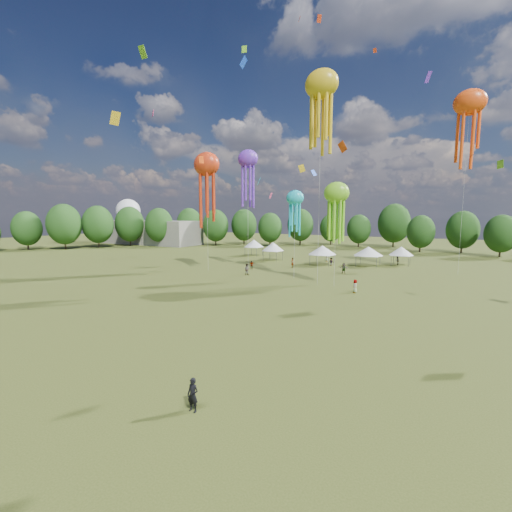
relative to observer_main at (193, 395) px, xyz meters
The scene contains 10 objects.
ground 9.10m from the observer_main, behind, with size 300.00×300.00×0.00m, color #384416.
observer_main is the anchor object (origin of this frame).
spectator_near 40.42m from the observer_main, 116.82° to the left, with size 0.92×0.71×1.89m, color gray.
spectators_far 49.89m from the observer_main, 98.10° to the left, with size 23.81×30.34×1.92m.
festival_tents 58.14m from the observer_main, 102.26° to the left, with size 38.15×12.12×4.07m.
show_kites 46.25m from the observer_main, 101.94° to the left, with size 44.43×22.92×30.00m.
small_kites 55.37m from the observer_main, 103.02° to the left, with size 75.06×51.68×45.07m.
treeline 65.56m from the observer_main, 101.30° to the left, with size 201.57×95.24×13.43m.
hangar 109.39m from the observer_main, 137.74° to the left, with size 40.00×12.00×8.00m, color gray.
radome 125.71m from the observer_main, 140.63° to the left, with size 9.00×9.00×16.00m.
Camera 1 is at (19.90, -14.53, 10.05)m, focal length 24.26 mm.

